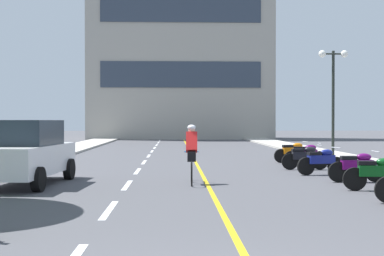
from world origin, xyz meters
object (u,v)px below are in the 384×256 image
motorcycle_5 (305,157)px  parked_car_near (25,152)px  motorcycle_2 (377,173)px  cyclist_rider (192,153)px  motorcycle_4 (322,161)px  motorcycle_3 (357,166)px  motorcycle_6 (306,154)px  motorcycle_7 (294,152)px  street_lamp_mid (333,78)px

motorcycle_5 → parked_car_near: bearing=-155.1°
motorcycle_2 → cyclist_rider: size_ratio=0.96×
motorcycle_4 → motorcycle_5: bearing=92.8°
motorcycle_3 → motorcycle_6: size_ratio=1.00×
parked_car_near → motorcycle_4: 9.40m
motorcycle_6 → motorcycle_7: (-0.11, 1.65, 0.00)m
parked_car_near → motorcycle_5: parked_car_near is taller
parked_car_near → motorcycle_7: bearing=38.4°
motorcycle_2 → street_lamp_mid: bearing=77.7°
street_lamp_mid → motorcycle_7: 5.37m
cyclist_rider → motorcycle_6: bearing=49.7°
motorcycle_6 → street_lamp_mid: bearing=61.6°
motorcycle_2 → motorcycle_5: size_ratio=1.00×
street_lamp_mid → motorcycle_2: street_lamp_mid is taller
motorcycle_2 → motorcycle_5: 5.78m
parked_car_near → motorcycle_6: size_ratio=2.54×
motorcycle_4 → motorcycle_6: 3.38m
motorcycle_2 → motorcycle_3: same height
motorcycle_3 → motorcycle_5: bearing=98.0°
cyclist_rider → street_lamp_mid: bearing=54.8°
motorcycle_7 → cyclist_rider: 8.63m
motorcycle_2 → motorcycle_4: 3.97m
motorcycle_6 → motorcycle_4: bearing=-95.9°
parked_car_near → motorcycle_4: parked_car_near is taller
street_lamp_mid → motorcycle_2: (-2.64, -12.10, -3.42)m
cyclist_rider → motorcycle_3: bearing=2.0°
motorcycle_7 → cyclist_rider: cyclist_rider is taller
street_lamp_mid → motorcycle_2: 12.84m
motorcycle_4 → cyclist_rider: size_ratio=0.95×
motorcycle_2 → motorcycle_7: same height
motorcycle_5 → cyclist_rider: (-4.32, -4.07, 0.41)m
street_lamp_mid → parked_car_near: 16.24m
street_lamp_mid → cyclist_rider: 13.08m
parked_car_near → cyclist_rider: bearing=1.4°
motorcycle_5 → street_lamp_mid: bearing=64.5°
motorcycle_2 → cyclist_rider: bearing=160.1°
motorcycle_4 → cyclist_rider: (-4.41, -2.26, 0.41)m
motorcycle_3 → motorcycle_5: same height
motorcycle_4 → cyclist_rider: cyclist_rider is taller
motorcycle_7 → motorcycle_6: bearing=-86.1°
cyclist_rider → motorcycle_7: bearing=57.4°
motorcycle_3 → motorcycle_6: bearing=91.2°
motorcycle_2 → cyclist_rider: (-4.71, 1.70, 0.41)m
street_lamp_mid → motorcycle_3: 11.06m
motorcycle_3 → motorcycle_5: (-0.55, 3.90, 0.00)m
motorcycle_7 → cyclist_rider: size_ratio=0.96×
street_lamp_mid → motorcycle_3: street_lamp_mid is taller
parked_car_near → cyclist_rider: 4.68m
motorcycle_3 → cyclist_rider: size_ratio=0.96×
motorcycle_4 → motorcycle_6: (0.35, 3.36, 0.00)m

